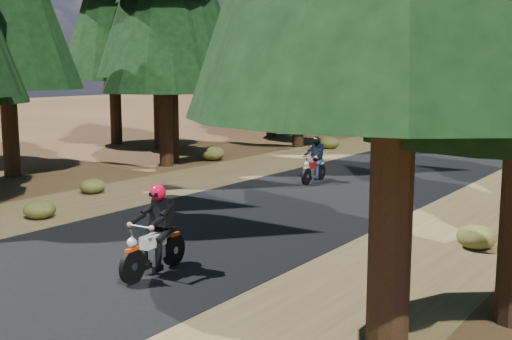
# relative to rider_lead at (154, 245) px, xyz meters

# --- Properties ---
(ground) EXTENTS (120.00, 120.00, 0.00)m
(ground) POSITION_rel_rider_lead_xyz_m (-1.20, 3.26, -0.52)
(ground) COLOR #412A17
(ground) RESTS_ON ground
(road) EXTENTS (6.00, 100.00, 0.01)m
(road) POSITION_rel_rider_lead_xyz_m (-1.20, 8.26, -0.51)
(road) COLOR black
(road) RESTS_ON ground
(shoulder_l) EXTENTS (3.20, 100.00, 0.01)m
(shoulder_l) POSITION_rel_rider_lead_xyz_m (-5.80, 8.26, -0.52)
(shoulder_l) COLOR brown
(shoulder_l) RESTS_ON ground
(shoulder_r) EXTENTS (3.20, 100.00, 0.01)m
(shoulder_r) POSITION_rel_rider_lead_xyz_m (3.40, 8.26, -0.52)
(shoulder_r) COLOR brown
(shoulder_r) RESTS_ON ground
(understory_shrubs) EXTENTS (15.87, 32.20, 0.63)m
(understory_shrubs) POSITION_rel_rider_lead_xyz_m (0.89, 9.82, -0.25)
(understory_shrubs) COLOR #474C1E
(understory_shrubs) RESTS_ON ground
(rider_lead) EXTENTS (0.69, 1.77, 1.54)m
(rider_lead) POSITION_rel_rider_lead_xyz_m (0.00, 0.00, 0.00)
(rider_lead) COLOR silver
(rider_lead) RESTS_ON road
(rider_follow) EXTENTS (0.59, 1.62, 1.42)m
(rider_follow) POSITION_rel_rider_lead_xyz_m (-2.29, 9.45, -0.04)
(rider_follow) COLOR maroon
(rider_follow) RESTS_ON road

